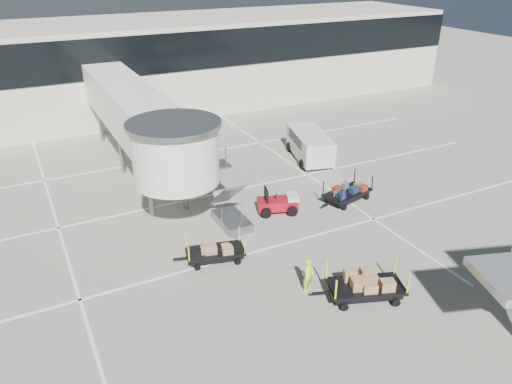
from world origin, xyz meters
The scene contains 10 objects.
ground centered at (0.00, 0.00, 0.00)m, with size 140.00×140.00×0.00m, color #A5A093.
lane_markings centered at (-0.67, 9.33, 0.01)m, with size 40.00×30.00×0.02m.
terminal centered at (-0.35, 29.94, 4.11)m, with size 64.00×12.11×15.20m.
jet_bridge centered at (-3.97, 12.26, 4.28)m, with size 5.70×20.40×6.03m.
baggage_tug centered at (1.65, 5.23, 0.55)m, with size 2.53×2.05×1.51m.
suitcase_cart centered at (5.93, 4.59, 0.52)m, with size 3.80×2.19×1.46m.
box_cart_near centered at (0.92, -3.31, 0.64)m, with size 4.05×2.61×1.56m.
box_cart_far centered at (-3.67, 2.16, 0.48)m, with size 3.52×1.98×1.35m.
ground_worker centered at (-0.81, -1.87, 0.81)m, with size 0.59×0.38×1.61m, color #BFFF1A.
minivan centered at (7.66, 11.47, 1.18)m, with size 3.38×5.55×1.97m.
Camera 1 is at (-11.05, -16.98, 13.63)m, focal length 35.00 mm.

